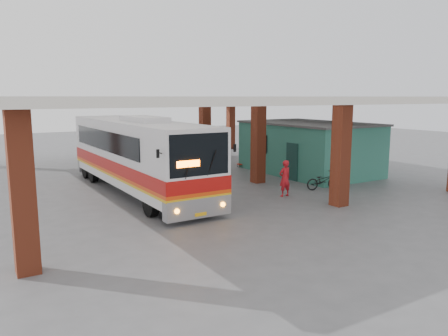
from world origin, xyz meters
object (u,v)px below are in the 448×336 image
motorcycle (323,181)px  red_chair (242,162)px  coach_bus (137,155)px  pedestrian (285,178)px

motorcycle → red_chair: bearing=11.6°
coach_bus → red_chair: 9.49m
red_chair → pedestrian: bearing=-96.4°
coach_bus → motorcycle: (8.20, -4.24, -1.40)m
pedestrian → red_chair: bearing=-111.8°
motorcycle → pedestrian: 2.63m
coach_bus → pedestrian: (5.60, -4.41, -1.00)m
motorcycle → coach_bus: bearing=77.0°
pedestrian → red_chair: 8.70m
coach_bus → red_chair: bearing=23.0°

